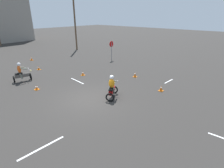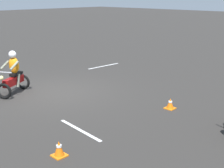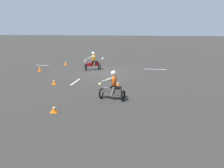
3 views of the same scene
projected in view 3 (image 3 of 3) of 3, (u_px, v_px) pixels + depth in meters
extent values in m
plane|color=#2D2B28|center=(104.00, 73.00, 18.98)|extent=(120.00, 120.00, 0.00)
torus|color=black|center=(86.00, 67.00, 19.73)|extent=(0.38, 0.57, 0.60)
torus|color=black|center=(99.00, 66.00, 20.20)|extent=(0.38, 0.57, 0.60)
cube|color=maroon|center=(93.00, 64.00, 19.91)|extent=(1.08, 0.74, 0.28)
cube|color=black|center=(95.00, 62.00, 19.93)|extent=(0.62, 0.50, 0.10)
cylinder|color=silver|center=(86.00, 59.00, 19.56)|extent=(0.37, 0.63, 0.04)
sphere|color=#F2E08C|center=(85.00, 62.00, 19.56)|extent=(0.22, 0.22, 0.16)
ellipsoid|color=orange|center=(94.00, 58.00, 19.80)|extent=(0.44, 0.49, 0.64)
cylinder|color=slate|center=(90.00, 57.00, 19.85)|extent=(0.52, 0.34, 0.27)
cylinder|color=slate|center=(91.00, 58.00, 19.50)|extent=(0.52, 0.34, 0.27)
cylinder|color=slate|center=(93.00, 64.00, 20.07)|extent=(0.27, 0.22, 0.51)
cylinder|color=slate|center=(94.00, 64.00, 19.82)|extent=(0.27, 0.22, 0.51)
sphere|color=white|center=(93.00, 53.00, 19.67)|extent=(0.38, 0.38, 0.28)
torus|color=black|center=(101.00, 93.00, 12.40)|extent=(0.24, 0.61, 0.60)
torus|color=black|center=(123.00, 96.00, 11.96)|extent=(0.24, 0.61, 0.60)
cube|color=#4C4742|center=(112.00, 91.00, 12.12)|extent=(1.13, 0.50, 0.28)
cube|color=black|center=(116.00, 87.00, 11.99)|extent=(0.61, 0.39, 0.10)
cylinder|color=silver|center=(102.00, 81.00, 12.20)|extent=(0.20, 0.69, 0.04)
sphere|color=#F2E08C|center=(100.00, 84.00, 12.29)|extent=(0.19, 0.19, 0.16)
ellipsoid|color=#EA5919|center=(114.00, 81.00, 11.92)|extent=(0.37, 0.46, 0.64)
cylinder|color=slate|center=(110.00, 78.00, 12.19)|extent=(0.55, 0.22, 0.27)
cylinder|color=slate|center=(108.00, 80.00, 11.83)|extent=(0.55, 0.22, 0.27)
cylinder|color=slate|center=(115.00, 90.00, 12.21)|extent=(0.27, 0.18, 0.51)
cylinder|color=slate|center=(113.00, 91.00, 11.96)|extent=(0.27, 0.18, 0.51)
sphere|color=silver|center=(113.00, 73.00, 11.83)|extent=(0.34, 0.34, 0.28)
cube|color=orange|center=(40.00, 71.00, 19.43)|extent=(0.32, 0.32, 0.03)
cone|color=orange|center=(40.00, 69.00, 19.37)|extent=(0.24, 0.24, 0.44)
cylinder|color=white|center=(40.00, 68.00, 19.35)|extent=(0.13, 0.13, 0.05)
cube|color=orange|center=(66.00, 65.00, 22.39)|extent=(0.32, 0.32, 0.03)
cone|color=orange|center=(66.00, 63.00, 22.33)|extent=(0.24, 0.24, 0.40)
cylinder|color=white|center=(66.00, 62.00, 22.32)|extent=(0.13, 0.13, 0.05)
cube|color=orange|center=(54.00, 112.00, 10.48)|extent=(0.32, 0.32, 0.03)
cone|color=orange|center=(54.00, 109.00, 10.44)|extent=(0.24, 0.24, 0.31)
cylinder|color=white|center=(54.00, 108.00, 10.42)|extent=(0.13, 0.13, 0.05)
cube|color=orange|center=(118.00, 86.00, 14.75)|extent=(0.32, 0.32, 0.03)
cone|color=orange|center=(118.00, 84.00, 14.70)|extent=(0.24, 0.24, 0.33)
cylinder|color=white|center=(118.00, 83.00, 14.69)|extent=(0.13, 0.13, 0.05)
cube|color=orange|center=(54.00, 84.00, 15.32)|extent=(0.32, 0.32, 0.03)
cone|color=orange|center=(54.00, 81.00, 15.27)|extent=(0.24, 0.24, 0.36)
cylinder|color=white|center=(54.00, 81.00, 15.26)|extent=(0.13, 0.13, 0.05)
cube|color=silver|center=(42.00, 65.00, 22.25)|extent=(1.37, 0.19, 0.01)
cube|color=silver|center=(75.00, 82.00, 15.92)|extent=(0.26, 1.88, 0.01)
cube|color=silver|center=(155.00, 69.00, 20.32)|extent=(2.07, 0.22, 0.01)
cube|color=silver|center=(102.00, 58.00, 26.68)|extent=(0.18, 1.59, 0.01)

